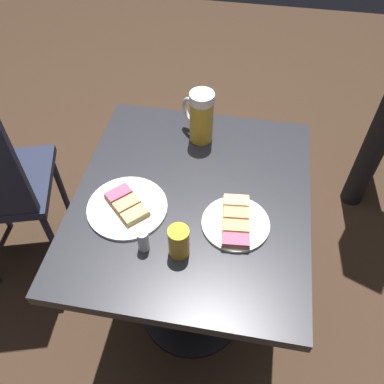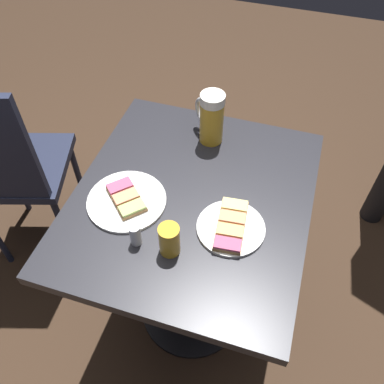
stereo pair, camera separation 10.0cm
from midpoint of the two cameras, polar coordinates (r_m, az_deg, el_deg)
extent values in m
plane|color=#382619|center=(1.87, -1.59, -16.11)|extent=(6.00, 6.00, 0.00)
cylinder|color=black|center=(1.87, -1.59, -16.02)|extent=(0.44, 0.44, 0.01)
cylinder|color=black|center=(1.53, -1.90, -10.13)|extent=(0.09, 0.09, 0.75)
cube|color=#232328|center=(1.22, -2.34, -1.27)|extent=(0.78, 0.70, 0.04)
cylinder|color=white|center=(1.14, 3.67, -4.59)|extent=(0.19, 0.19, 0.01)
cube|color=#9E7547|center=(1.09, 3.56, -7.11)|extent=(0.05, 0.08, 0.01)
cube|color=#BC4C70|center=(1.09, 3.58, -6.82)|extent=(0.05, 0.08, 0.01)
cube|color=#9E7547|center=(1.12, 3.65, -5.19)|extent=(0.05, 0.08, 0.01)
cube|color=#E5B266|center=(1.11, 3.67, -4.89)|extent=(0.05, 0.08, 0.01)
cube|color=#9E7547|center=(1.15, 3.74, -3.36)|extent=(0.05, 0.08, 0.01)
cube|color=#EA8E66|center=(1.14, 3.76, -3.05)|extent=(0.05, 0.08, 0.01)
cube|color=#9E7547|center=(1.17, 3.82, -1.61)|extent=(0.05, 0.08, 0.01)
cube|color=#EFE07A|center=(1.17, 3.85, -1.30)|extent=(0.05, 0.08, 0.01)
cylinder|color=white|center=(1.20, -11.46, -2.26)|extent=(0.23, 0.23, 0.01)
cube|color=#9E7547|center=(1.22, -12.58, -0.53)|extent=(0.08, 0.08, 0.01)
cube|color=#BC4C70|center=(1.21, -12.66, -0.22)|extent=(0.08, 0.08, 0.01)
cube|color=#9E7547|center=(1.19, -11.54, -1.93)|extent=(0.08, 0.08, 0.01)
cube|color=#EA8E66|center=(1.18, -11.62, -1.63)|extent=(0.08, 0.08, 0.01)
cube|color=#9E7547|center=(1.16, -10.45, -3.40)|extent=(0.08, 0.08, 0.01)
cube|color=#ADC66B|center=(1.15, -10.52, -3.10)|extent=(0.08, 0.08, 0.01)
cylinder|color=gold|center=(1.34, -0.84, 9.89)|extent=(0.08, 0.08, 0.15)
cylinder|color=white|center=(1.28, -0.88, 13.02)|extent=(0.08, 0.08, 0.03)
torus|color=silver|center=(1.36, -2.14, 11.22)|extent=(0.08, 0.08, 0.10)
cylinder|color=gold|center=(1.06, -4.83, -7.11)|extent=(0.06, 0.06, 0.10)
cylinder|color=silver|center=(1.09, -9.54, -6.90)|extent=(0.03, 0.03, 0.07)
cylinder|color=#1E2338|center=(2.05, -19.13, 0.09)|extent=(0.03, 0.03, 0.47)
cylinder|color=#1E2338|center=(1.86, -20.11, -7.38)|extent=(0.03, 0.03, 0.47)
cube|color=#1E2338|center=(1.82, -26.49, 1.00)|extent=(0.47, 0.47, 0.04)
cylinder|color=black|center=(2.06, 23.67, 7.29)|extent=(0.11, 0.11, 0.91)
camera|label=1|loc=(0.05, -92.40, -2.83)|focal=37.88mm
camera|label=2|loc=(0.05, 87.60, 2.83)|focal=37.88mm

